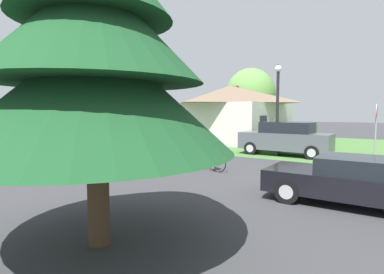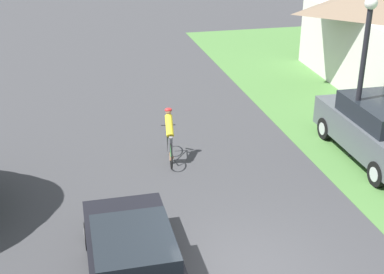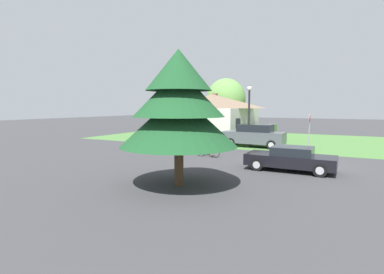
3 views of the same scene
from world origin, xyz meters
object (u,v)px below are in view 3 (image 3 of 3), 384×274
at_px(cottage_house, 211,115).
at_px(stop_sign, 309,126).
at_px(cyclist, 208,145).
at_px(parked_suv_right, 254,136).
at_px(street_lamp, 249,109).
at_px(deciduous_tree_right, 226,99).
at_px(conifer_tall_near, 179,105).
at_px(sedan_left_lane, 291,159).

bearing_deg(cottage_house, stop_sign, -121.45).
distance_m(cyclist, parked_suv_right, 6.27).
distance_m(cottage_house, street_lamp, 9.11).
relative_size(parked_suv_right, deciduous_tree_right, 0.72).
xyz_separation_m(cyclist, deciduous_tree_right, (17.85, 5.79, 3.41)).
bearing_deg(stop_sign, deciduous_tree_right, -138.31).
relative_size(cyclist, street_lamp, 0.36).
xyz_separation_m(parked_suv_right, stop_sign, (-1.22, -4.28, 0.97)).
bearing_deg(conifer_tall_near, street_lamp, 4.15).
bearing_deg(parked_suv_right, cyclist, 78.98).
distance_m(cottage_house, deciduous_tree_right, 6.00).
relative_size(cottage_house, conifer_tall_near, 1.64).
relative_size(parked_suv_right, conifer_tall_near, 0.87).
bearing_deg(cottage_house, deciduous_tree_right, 8.39).
relative_size(parked_suv_right, street_lamp, 0.98).
height_order(cyclist, deciduous_tree_right, deciduous_tree_right).
relative_size(stop_sign, street_lamp, 0.56).
height_order(sedan_left_lane, conifer_tall_near, conifer_tall_near).
xyz_separation_m(street_lamp, deciduous_tree_right, (12.34, 6.79, 1.11)).
bearing_deg(street_lamp, conifer_tall_near, -175.85).
distance_m(cyclist, street_lamp, 6.06).
bearing_deg(deciduous_tree_right, cyclist, -162.02).
height_order(street_lamp, conifer_tall_near, conifer_tall_near).
xyz_separation_m(cottage_house, parked_suv_right, (-6.02, -6.48, -1.45)).
bearing_deg(street_lamp, stop_sign, -97.49).
height_order(cottage_house, sedan_left_lane, cottage_house).
distance_m(cottage_house, stop_sign, 12.98).
height_order(cyclist, conifer_tall_near, conifer_tall_near).
bearing_deg(cyclist, cottage_house, -60.31).
height_order(sedan_left_lane, stop_sign, stop_sign).
height_order(parked_suv_right, street_lamp, street_lamp).
bearing_deg(stop_sign, conifer_tall_near, -16.66).
distance_m(sedan_left_lane, stop_sign, 6.84).
distance_m(stop_sign, conifer_tall_near, 12.50).
distance_m(cyclist, deciduous_tree_right, 19.07).
bearing_deg(cottage_house, sedan_left_lane, -140.10).
relative_size(cottage_house, parked_suv_right, 1.88).
xyz_separation_m(sedan_left_lane, cyclist, (1.81, 5.47, 0.14)).
height_order(parked_suv_right, stop_sign, stop_sign).
relative_size(street_lamp, conifer_tall_near, 0.89).
bearing_deg(cottage_house, parked_suv_right, -130.41).
xyz_separation_m(parked_suv_right, street_lamp, (-0.62, 0.28, 2.14)).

